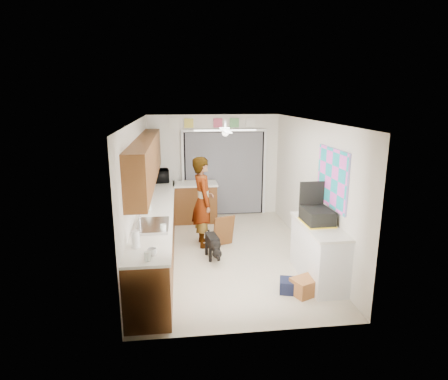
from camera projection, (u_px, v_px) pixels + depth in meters
name	position (u px, v px, depth m)	size (l,w,h in m)	color
floor	(226.00, 253.00, 7.17)	(5.00, 5.00, 0.00)	beige
ceiling	(227.00, 121.00, 6.57)	(5.00, 5.00, 0.00)	white
wall_back	(214.00, 166.00, 9.28)	(3.20, 3.20, 0.00)	silver
wall_front	(253.00, 240.00, 4.46)	(3.20, 3.20, 0.00)	silver
wall_left	(138.00, 193.00, 6.68)	(5.00, 5.00, 0.00)	silver
wall_right	(311.00, 188.00, 7.05)	(5.00, 5.00, 0.00)	silver
left_base_cabinets	(157.00, 234.00, 6.91)	(0.60, 4.80, 0.90)	brown
left_countertop	(156.00, 210.00, 6.80)	(0.62, 4.80, 0.04)	white
upper_cabinets	(146.00, 160.00, 6.76)	(0.32, 4.00, 0.80)	brown
sink_basin	(153.00, 226.00, 5.83)	(0.50, 0.76, 0.06)	silver
faucet	(140.00, 221.00, 5.78)	(0.03, 0.03, 0.22)	silver
peninsula_base	(195.00, 203.00, 8.93)	(1.00, 0.60, 0.90)	brown
peninsula_top	(195.00, 184.00, 8.82)	(1.04, 0.64, 0.04)	white
back_opening_recess	(224.00, 174.00, 9.33)	(2.00, 0.06, 2.10)	black
curtain_panel	(224.00, 174.00, 9.29)	(1.90, 0.03, 2.05)	slate
door_trim_left	(183.00, 175.00, 9.18)	(0.06, 0.04, 2.10)	white
door_trim_right	(264.00, 173.00, 9.41)	(0.06, 0.04, 2.10)	white
door_trim_head	(224.00, 131.00, 9.04)	(2.10, 0.04, 0.06)	white
header_frame_0	(189.00, 123.00, 8.92)	(0.22, 0.02, 0.22)	#E4D54C
header_frame_2	(218.00, 123.00, 9.01)	(0.22, 0.02, 0.22)	#D24E6E
header_frame_3	(234.00, 123.00, 9.05)	(0.22, 0.02, 0.22)	#64B069
header_frame_4	(251.00, 123.00, 9.10)	(0.22, 0.02, 0.22)	white
route66_sign	(174.00, 123.00, 8.88)	(0.22, 0.02, 0.26)	silver
right_counter_base	(318.00, 253.00, 6.06)	(0.50, 1.40, 0.90)	white
right_counter_top	(319.00, 226.00, 5.95)	(0.54, 1.44, 0.04)	white
abstract_painting	(332.00, 178.00, 5.99)	(0.03, 1.15, 0.95)	#FD5DE1
ceiling_fan	(225.00, 130.00, 6.80)	(1.14, 1.14, 0.24)	white
microwave	(161.00, 176.00, 8.93)	(0.52, 0.35, 0.29)	black
soap_bottle	(148.00, 202.00, 6.61)	(0.13, 0.13, 0.34)	silver
cup	(152.00, 252.00, 4.77)	(0.13, 0.13, 0.10)	white
jar_a	(163.00, 228.00, 5.59)	(0.09, 0.09, 0.12)	silver
jar_b	(147.00, 256.00, 4.62)	(0.08, 0.08, 0.12)	silver
paper_towel_roll	(136.00, 239.00, 5.01)	(0.11, 0.11, 0.24)	white
suitcase	(317.00, 216.00, 5.99)	(0.42, 0.56, 0.24)	black
suitcase_rim	(317.00, 222.00, 6.01)	(0.44, 0.58, 0.02)	yellow
suitcase_lid	(312.00, 196.00, 6.20)	(0.42, 0.03, 0.50)	black
cardboard_box	(306.00, 286.00, 5.66)	(0.41, 0.31, 0.26)	#97582F
navy_crate	(291.00, 286.00, 5.73)	(0.33, 0.27, 0.20)	black
cabinet_door_panel	(224.00, 231.00, 7.43)	(0.43, 0.03, 0.64)	brown
man	(203.00, 202.00, 7.38)	(0.66, 0.43, 1.80)	white
dog	(212.00, 245.00, 6.91)	(0.27, 0.63, 0.49)	black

